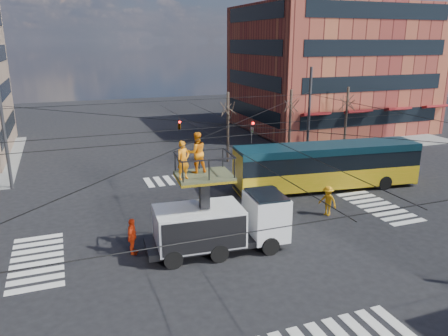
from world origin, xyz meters
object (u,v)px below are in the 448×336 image
worker_ground (132,236)px  flagger (328,201)px  utility_truck (220,213)px  traffic_cone (153,252)px  city_bus (327,165)px

worker_ground → flagger: 11.79m
utility_truck → flagger: bearing=19.0°
utility_truck → worker_ground: (-4.17, 1.11, -1.08)m
utility_truck → traffic_cone: 3.72m
traffic_cone → worker_ground: worker_ground is taller
utility_truck → city_bus: size_ratio=0.54×
city_bus → worker_ground: size_ratio=7.23×
utility_truck → flagger: 7.92m
utility_truck → city_bus: 12.06m
traffic_cone → utility_truck: bearing=-4.6°
city_bus → traffic_cone: bearing=-149.4°
traffic_cone → worker_ground: 1.32m
city_bus → worker_ground: bearing=-153.5°
city_bus → flagger: (-2.71, -4.28, -0.81)m
worker_ground → flagger: bearing=-60.7°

